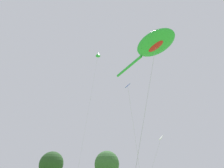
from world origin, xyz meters
TOP-DOWN VIEW (x-y plane):
  - big_show_kite at (5.76, 11.86)m, footprint 7.58×10.79m
  - small_kite_box_yellow at (4.18, 25.97)m, footprint 2.25×2.71m
  - small_kite_delta_white at (4.14, 15.49)m, footprint 2.06×1.34m
  - small_kite_stunt_black at (10.85, 18.47)m, footprint 3.44×1.10m
  - tree_pine_center at (16.43, 46.18)m, footprint 6.71×6.71m
  - tree_oak_right at (3.91, 58.07)m, footprint 6.99×6.99m

SIDE VIEW (x-z plane):
  - tree_pine_center at x=16.43m, z-range 1.14..10.19m
  - tree_oak_right at x=3.91m, z-range 1.27..10.85m
  - small_kite_stunt_black at x=10.85m, z-range 2.82..9.73m
  - small_kite_delta_white at x=4.14m, z-range 4.65..16.32m
  - big_show_kite at x=5.76m, z-range 7.60..23.81m
  - small_kite_box_yellow at x=4.18m, z-range 11.76..36.32m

